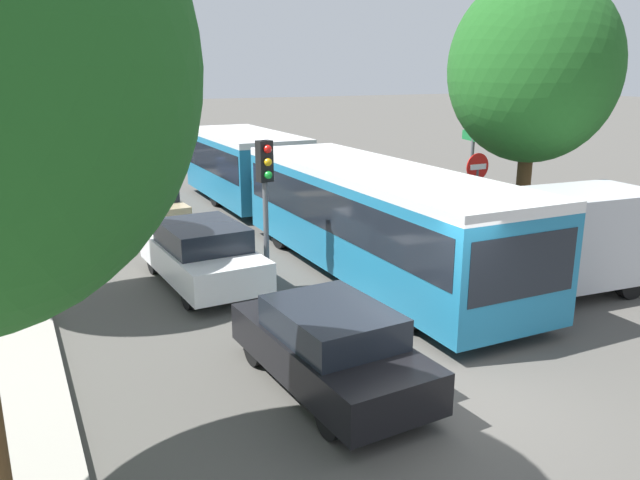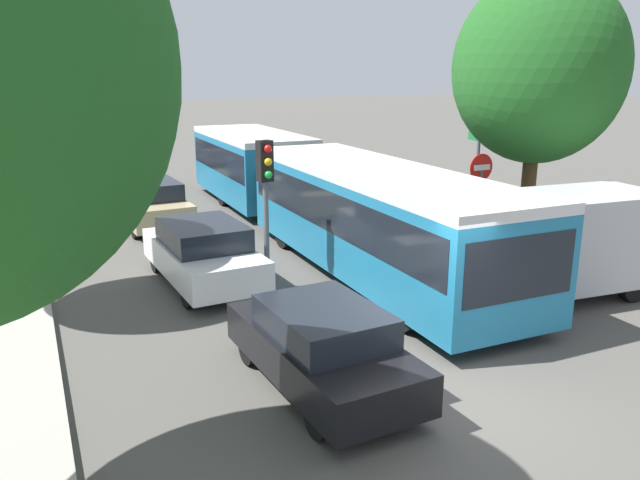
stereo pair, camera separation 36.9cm
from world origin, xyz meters
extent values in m
plane|color=#4F4C47|center=(0.00, 0.00, 0.00)|extent=(200.00, 200.00, 0.00)
cube|color=teal|center=(1.92, 5.66, 1.36)|extent=(2.83, 10.00, 2.15)
cube|color=black|center=(1.92, 5.66, 1.75)|extent=(2.85, 9.61, 0.94)
cube|color=silver|center=(1.92, 5.66, 2.54)|extent=(2.83, 10.00, 0.21)
cube|color=teal|center=(2.07, 15.09, 1.36)|extent=(2.78, 6.86, 2.15)
cube|color=black|center=(2.07, 15.09, 1.75)|extent=(2.80, 6.59, 0.94)
cube|color=silver|center=(2.07, 15.09, 2.54)|extent=(2.78, 6.86, 0.21)
cylinder|color=black|center=(2.01, 11.16, 1.36)|extent=(1.99, 1.08, 1.98)
cube|color=black|center=(1.84, 0.72, 1.62)|extent=(2.35, 0.14, 1.15)
cylinder|color=black|center=(2.99, 2.45, 0.52)|extent=(0.33, 1.05, 1.05)
cylinder|color=black|center=(0.74, 2.49, 0.52)|extent=(0.33, 1.05, 1.05)
cylinder|color=black|center=(3.09, 8.82, 0.52)|extent=(0.33, 1.05, 1.05)
cylinder|color=black|center=(0.85, 8.86, 0.52)|extent=(0.33, 1.05, 1.05)
cylinder|color=black|center=(3.19, 15.07, 0.52)|extent=(0.33, 1.05, 1.05)
cylinder|color=black|center=(0.94, 15.11, 0.52)|extent=(0.33, 1.05, 1.05)
cube|color=silver|center=(-1.90, 47.80, 1.22)|extent=(2.56, 11.06, 1.92)
cube|color=black|center=(-1.90, 47.80, 1.57)|extent=(2.57, 10.51, 0.81)
cube|color=#234C93|center=(-1.90, 47.80, 2.28)|extent=(2.56, 11.06, 0.19)
cylinder|color=black|center=(-2.96, 51.43, 0.48)|extent=(0.30, 0.96, 0.96)
cylinder|color=black|center=(-0.91, 51.45, 0.48)|extent=(0.30, 0.96, 0.96)
cylinder|color=black|center=(-2.89, 44.48, 0.48)|extent=(0.30, 0.96, 0.96)
cylinder|color=black|center=(-0.84, 44.50, 0.48)|extent=(0.30, 0.96, 0.96)
cube|color=black|center=(-1.68, 1.16, 0.56)|extent=(1.87, 4.03, 0.64)
cube|color=black|center=(-1.67, 1.07, 1.13)|extent=(1.64, 2.14, 0.49)
cylinder|color=black|center=(-2.44, 2.39, 0.30)|extent=(0.24, 0.61, 0.60)
cylinder|color=black|center=(-1.04, 2.46, 0.30)|extent=(0.24, 0.61, 0.60)
cylinder|color=black|center=(-2.31, -0.14, 0.30)|extent=(0.24, 0.61, 0.60)
cylinder|color=black|center=(-0.91, -0.07, 0.30)|extent=(0.24, 0.61, 0.60)
cube|color=white|center=(-2.06, 6.83, 0.61)|extent=(2.02, 4.34, 0.69)
cube|color=black|center=(-2.05, 6.73, 1.22)|extent=(1.77, 2.31, 0.53)
cylinder|color=black|center=(-2.88, 8.15, 0.32)|extent=(0.26, 0.66, 0.65)
cylinder|color=black|center=(-1.37, 8.23, 0.32)|extent=(0.26, 0.66, 0.65)
cylinder|color=black|center=(-2.75, 5.43, 0.32)|extent=(0.26, 0.66, 0.65)
cylinder|color=black|center=(-1.23, 5.51, 0.32)|extent=(0.26, 0.66, 0.65)
cube|color=tan|center=(-2.13, 13.03, 0.61)|extent=(2.01, 4.34, 0.69)
cube|color=black|center=(-2.13, 12.93, 1.22)|extent=(1.77, 2.31, 0.53)
cylinder|color=black|center=(-2.96, 14.35, 0.32)|extent=(0.26, 0.66, 0.65)
cylinder|color=black|center=(-1.44, 14.43, 0.32)|extent=(0.26, 0.66, 0.65)
cylinder|color=black|center=(-2.82, 11.63, 0.32)|extent=(0.26, 0.66, 0.65)
cylinder|color=black|center=(-1.31, 11.71, 0.32)|extent=(0.26, 0.66, 0.65)
cube|color=#284799|center=(-2.06, 19.24, 0.59)|extent=(1.96, 4.22, 0.67)
cube|color=black|center=(-2.06, 19.14, 1.18)|extent=(1.72, 2.25, 0.51)
cylinder|color=black|center=(-2.87, 20.52, 0.32)|extent=(0.25, 0.64, 0.63)
cylinder|color=black|center=(-1.40, 20.60, 0.32)|extent=(0.25, 0.64, 0.63)
cylinder|color=black|center=(-2.73, 17.88, 0.32)|extent=(0.25, 0.64, 0.63)
cylinder|color=black|center=(-1.26, 17.95, 0.32)|extent=(0.25, 0.64, 0.63)
cube|color=#47474C|center=(-1.88, 25.99, 0.58)|extent=(1.91, 4.12, 0.65)
cube|color=black|center=(-1.88, 25.89, 1.15)|extent=(1.68, 2.19, 0.50)
cylinder|color=black|center=(-2.66, 27.24, 0.31)|extent=(0.24, 0.63, 0.62)
cylinder|color=black|center=(-1.23, 27.31, 0.31)|extent=(0.24, 0.63, 0.62)
cylinder|color=black|center=(-2.53, 24.66, 0.31)|extent=(0.24, 0.63, 0.62)
cylinder|color=black|center=(-1.10, 24.73, 0.31)|extent=(0.24, 0.63, 0.62)
cube|color=#B7BABF|center=(-1.78, 31.59, 0.59)|extent=(1.96, 4.22, 0.67)
cube|color=black|center=(-1.77, 31.49, 1.18)|extent=(1.72, 2.25, 0.51)
cylinder|color=black|center=(-2.58, 32.88, 0.32)|extent=(0.25, 0.64, 0.63)
cylinder|color=black|center=(-1.11, 32.95, 0.32)|extent=(0.25, 0.64, 0.63)
cylinder|color=black|center=(-2.45, 30.23, 0.32)|extent=(0.25, 0.64, 0.63)
cylinder|color=black|center=(-0.98, 30.31, 0.32)|extent=(0.25, 0.64, 0.63)
cube|color=#B7BABF|center=(4.97, 2.62, 1.31)|extent=(4.26, 2.35, 2.00)
cube|color=#B7BABF|center=(2.48, 2.84, 0.84)|extent=(1.06, 1.97, 1.00)
cylinder|color=black|center=(2.80, 1.97, 0.36)|extent=(0.74, 0.30, 0.72)
cylinder|color=black|center=(2.95, 3.64, 0.36)|extent=(0.74, 0.30, 0.72)
cylinder|color=black|center=(6.09, 1.68, 0.36)|extent=(0.74, 0.30, 0.72)
cylinder|color=black|center=(6.23, 3.36, 0.36)|extent=(0.74, 0.30, 0.72)
cylinder|color=#56595E|center=(-0.83, 5.83, 1.70)|extent=(0.12, 0.12, 3.40)
cube|color=black|center=(-0.83, 5.83, 2.95)|extent=(0.35, 0.28, 0.90)
sphere|color=red|center=(-0.81, 5.68, 3.23)|extent=(0.18, 0.18, 0.18)
sphere|color=#EAAD14|center=(-0.81, 5.68, 2.95)|extent=(0.18, 0.18, 0.18)
sphere|color=green|center=(-0.81, 5.68, 2.67)|extent=(0.18, 0.18, 0.18)
cylinder|color=#56595E|center=(4.93, 5.57, 1.20)|extent=(0.08, 0.08, 2.40)
cylinder|color=red|center=(4.93, 5.57, 2.47)|extent=(0.70, 0.03, 0.70)
cube|color=white|center=(4.93, 5.55, 2.47)|extent=(0.50, 0.04, 0.14)
cylinder|color=#56595E|center=(6.61, 7.77, 1.80)|extent=(0.10, 0.10, 3.60)
cube|color=#197A38|center=(6.61, 7.77, 3.30)|extent=(0.39, 1.37, 0.28)
cube|color=#197A38|center=(6.61, 7.77, 2.96)|extent=(0.39, 1.37, 0.28)
cylinder|color=#51381E|center=(6.61, 5.62, 1.54)|extent=(0.39, 0.39, 3.09)
ellipsoid|color=#1E561E|center=(6.61, 5.62, 4.91)|extent=(4.40, 4.40, 4.86)
camera|label=1|loc=(-5.85, -6.81, 4.88)|focal=35.00mm
camera|label=2|loc=(-5.52, -6.97, 4.88)|focal=35.00mm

